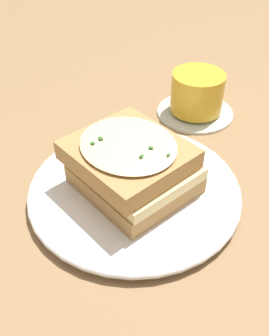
% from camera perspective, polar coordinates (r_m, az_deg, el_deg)
% --- Properties ---
extents(ground_plane, '(2.40, 2.40, 0.00)m').
position_cam_1_polar(ground_plane, '(0.49, -1.81, -5.43)').
color(ground_plane, olive).
extents(dinner_plate, '(0.27, 0.27, 0.01)m').
position_cam_1_polar(dinner_plate, '(0.50, 0.00, -3.16)').
color(dinner_plate, white).
rests_on(dinner_plate, ground_plane).
extents(sandwich, '(0.17, 0.17, 0.07)m').
position_cam_1_polar(sandwich, '(0.47, -0.23, 0.37)').
color(sandwich, '#B2844C').
rests_on(sandwich, dinner_plate).
extents(teacup_with_saucer, '(0.13, 0.12, 0.07)m').
position_cam_1_polar(teacup_with_saucer, '(0.65, 8.99, 10.36)').
color(teacup_with_saucer, silver).
rests_on(teacup_with_saucer, ground_plane).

